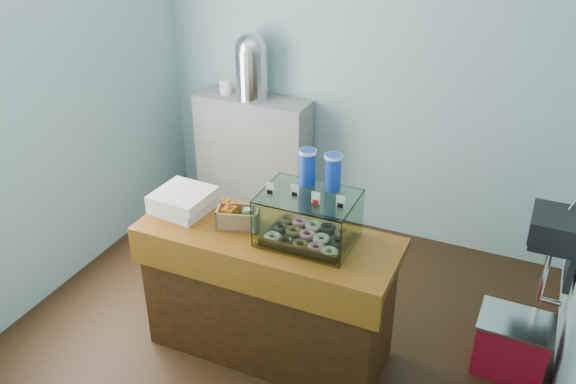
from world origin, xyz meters
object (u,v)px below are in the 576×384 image
at_px(coffee_urn, 252,64).
at_px(red_cooler, 512,344).
at_px(display_case, 311,214).
at_px(counter, 268,293).

bearing_deg(coffee_urn, red_cooler, -25.33).
relative_size(display_case, red_cooler, 1.22).
bearing_deg(red_cooler, display_case, -161.41).
relative_size(counter, display_case, 2.90).
height_order(display_case, red_cooler, display_case).
height_order(display_case, coffee_urn, coffee_urn).
bearing_deg(red_cooler, counter, -161.87).
xyz_separation_m(display_case, coffee_urn, (-1.15, 1.51, 0.33)).
xyz_separation_m(counter, red_cooler, (1.47, 0.46, -0.26)).
xyz_separation_m(coffee_urn, red_cooler, (2.37, -1.12, -1.19)).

